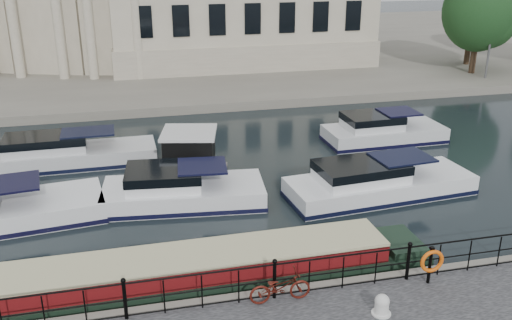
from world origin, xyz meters
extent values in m
plane|color=black|center=(0.00, 0.00, 0.00)|extent=(160.00, 160.00, 0.00)
cube|color=#6B665B|center=(0.00, 39.00, 0.28)|extent=(120.00, 42.00, 0.55)
cylinder|color=black|center=(-4.00, -2.25, 1.10)|extent=(0.10, 0.10, 1.10)
sphere|color=black|center=(-4.00, -2.25, 1.70)|extent=(0.14, 0.14, 0.14)
cylinder|color=black|center=(0.00, -2.25, 1.10)|extent=(0.10, 0.10, 1.10)
sphere|color=black|center=(0.00, -2.25, 1.70)|extent=(0.14, 0.14, 0.14)
cylinder|color=black|center=(4.00, -2.25, 1.10)|extent=(0.10, 0.10, 1.10)
sphere|color=black|center=(4.00, -2.25, 1.70)|extent=(0.14, 0.14, 0.14)
cylinder|color=black|center=(0.00, -2.25, 1.60)|extent=(24.00, 0.05, 0.05)
cylinder|color=black|center=(0.00, -2.25, 1.10)|extent=(24.00, 0.04, 0.04)
cylinder|color=black|center=(0.00, -2.25, 0.63)|extent=(24.00, 0.04, 0.04)
cube|color=#9E937F|center=(6.00, 33.00, 1.55)|extent=(20.30, 14.30, 2.00)
cylinder|color=#ADA38C|center=(-2.28, 26.16, 5.45)|extent=(0.70, 0.70, 9.80)
cylinder|color=#ADA38C|center=(-5.49, 26.87, 5.45)|extent=(0.70, 0.70, 9.80)
cylinder|color=#ADA38C|center=(-7.59, 27.47, 5.45)|extent=(0.70, 0.70, 9.80)
cylinder|color=#ADA38C|center=(-10.69, 28.56, 5.45)|extent=(0.70, 0.70, 9.80)
cylinder|color=#59595B|center=(22.00, 20.50, 4.55)|extent=(0.16, 0.16, 8.00)
imported|color=#4D150D|center=(0.10, -2.44, 1.00)|extent=(1.71, 0.61, 0.90)
cylinder|color=silver|center=(2.56, -3.63, 0.75)|extent=(0.37, 0.37, 0.39)
sphere|color=silver|center=(2.56, -3.63, 0.94)|extent=(0.39, 0.39, 0.39)
cylinder|color=silver|center=(2.56, -3.63, 0.57)|extent=(0.52, 0.52, 0.04)
cylinder|color=black|center=(4.51, -2.58, 1.12)|extent=(0.09, 0.09, 1.13)
cube|color=black|center=(4.51, -2.58, 1.68)|extent=(0.11, 0.11, 0.08)
torus|color=#E8590C|center=(4.51, -2.66, 1.31)|extent=(0.72, 0.11, 0.72)
cube|color=black|center=(-2.05, -0.47, 0.10)|extent=(14.92, 2.16, 0.89)
cube|color=#5F0D0F|center=(-2.05, -0.47, 0.75)|extent=(11.94, 1.83, 0.70)
cube|color=#C1BB8C|center=(-2.05, -0.47, 1.15)|extent=(11.94, 1.89, 0.10)
cube|color=#6B665B|center=(-0.98, 8.28, 0.05)|extent=(3.67, 3.27, 0.26)
cube|color=black|center=(-0.98, 8.28, 1.10)|extent=(2.52, 2.52, 1.90)
cube|color=silver|center=(-0.98, 8.28, 2.05)|extent=(2.78, 2.78, 0.13)
cube|color=white|center=(-1.58, 5.60, 0.20)|extent=(6.55, 3.31, 1.20)
cube|color=black|center=(-1.58, 5.60, 0.12)|extent=(6.62, 3.34, 0.18)
cube|color=white|center=(-2.33, 5.68, 1.05)|extent=(3.05, 2.46, 0.90)
cube|color=black|center=(-0.83, 5.52, 1.55)|extent=(2.08, 2.05, 0.08)
cube|color=white|center=(6.33, 4.52, 0.20)|extent=(7.89, 3.22, 1.20)
cube|color=black|center=(6.33, 4.52, 0.12)|extent=(7.97, 3.25, 0.18)
cube|color=white|center=(5.41, 4.44, 1.05)|extent=(3.63, 2.39, 0.90)
cube|color=black|center=(7.25, 4.60, 1.55)|extent=(2.46, 1.98, 0.08)
cube|color=silver|center=(-6.29, 11.02, 0.20)|extent=(7.96, 2.36, 1.20)
cube|color=black|center=(-6.29, 11.02, 0.12)|extent=(8.04, 2.38, 0.18)
cube|color=silver|center=(-7.24, 11.01, 1.05)|extent=(3.59, 1.90, 0.90)
cube|color=black|center=(-5.33, 11.03, 1.55)|extent=(2.40, 1.62, 0.08)
cube|color=silver|center=(9.45, 10.71, 0.20)|extent=(6.21, 2.65, 1.20)
cube|color=black|center=(9.45, 10.71, 0.12)|extent=(6.28, 2.67, 0.18)
cube|color=silver|center=(8.71, 10.69, 1.05)|extent=(2.82, 2.12, 0.90)
cube|color=black|center=(10.19, 10.73, 1.55)|extent=(1.89, 1.80, 0.08)
cylinder|color=black|center=(22.02, 22.25, 1.77)|extent=(0.44, 0.44, 2.43)
ellipsoid|color=#113511|center=(22.02, 22.25, 5.06)|extent=(5.28, 5.28, 5.83)
sphere|color=#113511|center=(22.62, 21.85, 4.37)|extent=(3.89, 3.89, 3.89)
cylinder|color=black|center=(23.53, 25.32, 1.59)|extent=(0.44, 0.44, 2.09)
ellipsoid|color=#1A3F14|center=(23.53, 25.32, 4.42)|extent=(4.53, 4.53, 5.01)
sphere|color=#1A3F14|center=(24.13, 24.92, 3.83)|extent=(3.34, 3.34, 3.34)
camera|label=1|loc=(-3.61, -15.12, 9.75)|focal=40.00mm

